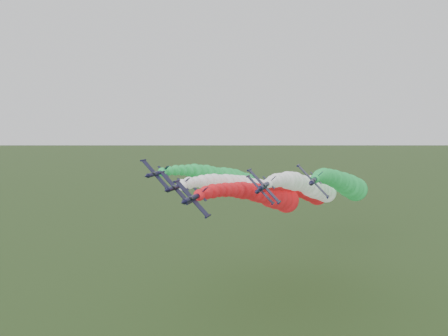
{
  "coord_description": "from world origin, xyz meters",
  "views": [
    {
      "loc": [
        29.19,
        -99.57,
        60.63
      ],
      "look_at": [
        -2.69,
        -1.08,
        48.91
      ],
      "focal_mm": 35.0,
      "sensor_mm": 36.0,
      "label": 1
    }
  ],
  "objects_px": {
    "jet_lead": "(269,196)",
    "jet_outer_right": "(345,184)",
    "jet_inner_right": "(311,187)",
    "jet_trail": "(305,190)",
    "jet_outer_left": "(231,179)",
    "jet_inner_left": "(249,188)"
  },
  "relations": [
    {
      "from": "jet_lead",
      "to": "jet_outer_left",
      "type": "bearing_deg",
      "value": 137.05
    },
    {
      "from": "jet_lead",
      "to": "jet_outer_right",
      "type": "distance_m",
      "value": 28.29
    },
    {
      "from": "jet_lead",
      "to": "jet_outer_right",
      "type": "bearing_deg",
      "value": 37.82
    },
    {
      "from": "jet_outer_left",
      "to": "jet_outer_right",
      "type": "distance_m",
      "value": 39.96
    },
    {
      "from": "jet_inner_right",
      "to": "jet_outer_left",
      "type": "distance_m",
      "value": 30.74
    },
    {
      "from": "jet_inner_right",
      "to": "jet_trail",
      "type": "bearing_deg",
      "value": 102.45
    },
    {
      "from": "jet_inner_left",
      "to": "jet_inner_right",
      "type": "relative_size",
      "value": 1.0
    },
    {
      "from": "jet_inner_right",
      "to": "jet_outer_left",
      "type": "relative_size",
      "value": 1.0
    },
    {
      "from": "jet_inner_right",
      "to": "jet_trail",
      "type": "distance_m",
      "value": 21.2
    },
    {
      "from": "jet_trail",
      "to": "jet_lead",
      "type": "bearing_deg",
      "value": -104.68
    },
    {
      "from": "jet_lead",
      "to": "jet_inner_right",
      "type": "distance_m",
      "value": 14.42
    },
    {
      "from": "jet_inner_left",
      "to": "jet_trail",
      "type": "bearing_deg",
      "value": 53.02
    },
    {
      "from": "jet_lead",
      "to": "jet_inner_right",
      "type": "relative_size",
      "value": 1.01
    },
    {
      "from": "jet_outer_left",
      "to": "jet_outer_right",
      "type": "height_order",
      "value": "jet_outer_left"
    },
    {
      "from": "jet_inner_right",
      "to": "jet_trail",
      "type": "xyz_separation_m",
      "value": [
        -4.47,
        20.24,
        -4.45
      ]
    },
    {
      "from": "jet_outer_right",
      "to": "jet_inner_right",
      "type": "bearing_deg",
      "value": -138.0
    },
    {
      "from": "jet_inner_left",
      "to": "jet_trail",
      "type": "height_order",
      "value": "jet_inner_left"
    },
    {
      "from": "jet_inner_right",
      "to": "jet_outer_left",
      "type": "xyz_separation_m",
      "value": [
        -29.52,
        8.57,
        0.23
      ]
    },
    {
      "from": "jet_inner_left",
      "to": "jet_inner_right",
      "type": "height_order",
      "value": "jet_inner_right"
    },
    {
      "from": "jet_outer_left",
      "to": "jet_inner_left",
      "type": "bearing_deg",
      "value": -45.88
    },
    {
      "from": "jet_lead",
      "to": "jet_inner_left",
      "type": "distance_m",
      "value": 11.1
    },
    {
      "from": "jet_lead",
      "to": "jet_inner_right",
      "type": "height_order",
      "value": "jet_inner_right"
    }
  ]
}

